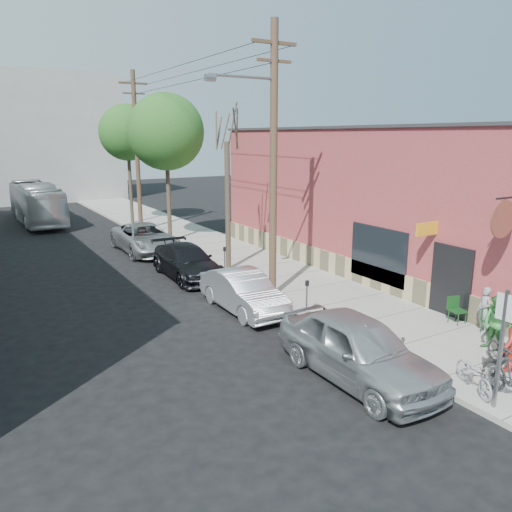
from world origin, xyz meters
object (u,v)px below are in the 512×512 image
parking_meter_near (307,292)px  cyclist (510,339)px  patio_chair_a (458,311)px  patron_green (496,324)px  sign_post (502,338)px  parked_bike_b (474,374)px  car_3 (145,238)px  parking_meter_far (225,256)px  tree_bare (228,207)px  tree_leafy_far (127,133)px  patron_grey (484,310)px  car_0 (358,348)px  bus (36,203)px  car_1 (243,292)px  utility_pole_near (272,158)px  tree_leafy_mid (166,132)px  car_2 (187,262)px  patio_chair_b (492,321)px

parking_meter_near → cyclist: 6.44m
patio_chair_a → patron_green: bearing=-99.5°
sign_post → parked_bike_b: bearing=69.5°
car_3 → patron_green: bearing=-76.5°
parking_meter_near → car_3: 12.85m
parking_meter_near → parking_meter_far: size_ratio=1.00×
parking_meter_far → tree_bare: 2.25m
parking_meter_far → car_3: (-1.45, 6.62, -0.21)m
tree_leafy_far → sign_post: bearing=-90.9°
cyclist → car_3: cyclist is taller
parking_meter_far → patron_grey: 10.94m
car_0 → bus: bearing=96.9°
parked_bike_b → bus: bus is taller
car_1 → patio_chair_a: bearing=-43.3°
parking_meter_near → tree_bare: (0.55, 6.85, 2.07)m
utility_pole_near → parking_meter_far: bearing=92.2°
parked_bike_b → patio_chair_a: bearing=66.8°
tree_bare → parking_meter_near: bearing=-94.6°
car_0 → car_3: 16.99m
tree_bare → patio_chair_a: bearing=-71.9°
patron_green → car_0: patron_green is taller
tree_leafy_mid → sign_post: bearing=-91.2°
utility_pole_near → bus: size_ratio=0.97×
tree_leafy_far → car_1: 20.60m
car_2 → car_3: size_ratio=0.89×
cyclist → car_2: (-3.51, 13.12, -0.33)m
patron_green → patio_chair_b: bearing=127.3°
tree_bare → patron_grey: 11.62m
parked_bike_b → bus: (-5.50, 32.32, 0.88)m
parking_meter_far → patron_green: bearing=-75.8°
patron_green → bus: bus is taller
parking_meter_far → tree_bare: bearing=51.8°
parked_bike_b → car_2: car_2 is taller
sign_post → car_3: bearing=94.5°
patron_green → bus: (-7.97, 31.18, 0.47)m
sign_post → patron_grey: 4.89m
utility_pole_near → patio_chair_a: (3.68, -5.67, -4.82)m
parking_meter_far → car_0: car_0 is taller
cyclist → car_1: 8.71m
parking_meter_far → patio_chair_a: bearing=-67.7°
parking_meter_far → bus: (-5.11, 19.86, 0.46)m
utility_pole_near → car_1: bearing=-158.4°
sign_post → car_3: size_ratio=0.50×
utility_pole_near → bus: bearing=102.6°
tree_leafy_far → car_3: size_ratio=1.47×
tree_bare → tree_leafy_far: size_ratio=0.71×
sign_post → utility_pole_near: (0.04, 9.57, 3.58)m
patio_chair_a → cyclist: cyclist is taller
parking_meter_near → cyclist: bearing=-71.3°
sign_post → patio_chair_b: (3.85, 2.75, -1.24)m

